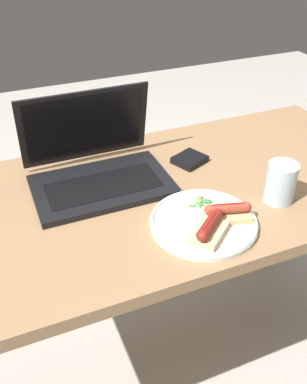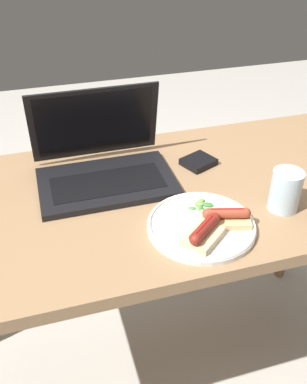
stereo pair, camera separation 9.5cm
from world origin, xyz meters
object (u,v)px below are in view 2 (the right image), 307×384
at_px(laptop, 103,165).
at_px(external_drive, 198,162).
at_px(plate, 201,225).
at_px(drinking_glass, 285,190).

bearing_deg(laptop, external_drive, -1.62).
height_order(plate, drinking_glass, drinking_glass).
bearing_deg(laptop, drinking_glass, -33.27).
bearing_deg(external_drive, drinking_glass, -87.31).
relative_size(plate, external_drive, 2.33).
xyz_separation_m(laptop, drinking_glass, (0.42, -0.28, 0.01)).
distance_m(plate, external_drive, 0.31).
distance_m(drinking_glass, external_drive, 0.30).
bearing_deg(drinking_glass, laptop, 146.73).
bearing_deg(laptop, plate, -57.90).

